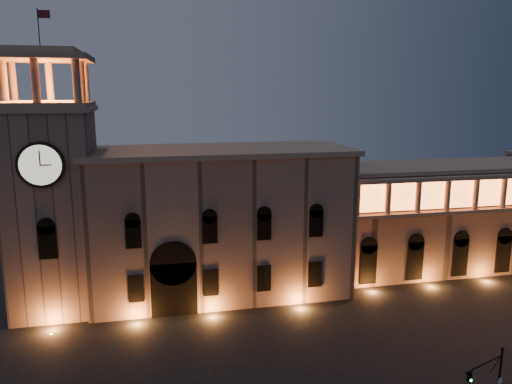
# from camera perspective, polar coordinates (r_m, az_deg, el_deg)

# --- Properties ---
(government_building) EXTENTS (30.80, 12.80, 17.60)m
(government_building) POSITION_cam_1_polar(r_m,az_deg,el_deg) (60.04, -4.18, -3.40)
(government_building) COLOR #896A5A
(government_building) RESTS_ON ground
(clock_tower) EXTENTS (9.80, 9.80, 32.40)m
(clock_tower) POSITION_cam_1_polar(r_m,az_deg,el_deg) (58.62, -22.22, -0.84)
(clock_tower) COLOR #896A5A
(clock_tower) RESTS_ON ground
(colonnade_wing) EXTENTS (40.60, 11.50, 14.50)m
(colonnade_wing) POSITION_cam_1_polar(r_m,az_deg,el_deg) (74.81, 22.41, -2.41)
(colonnade_wing) COLOR #846454
(colonnade_wing) RESTS_ON ground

